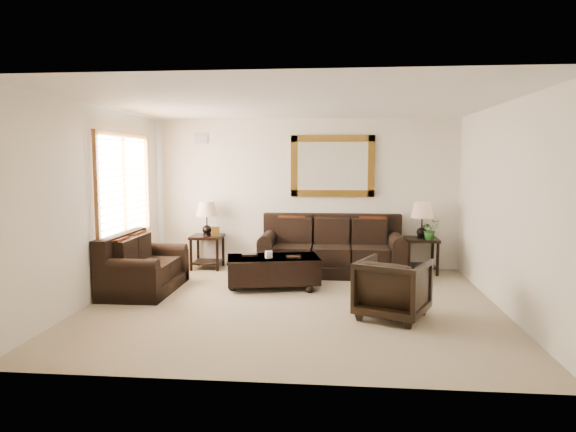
# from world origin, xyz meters

# --- Properties ---
(room) EXTENTS (5.51, 5.01, 2.71)m
(room) POSITION_xyz_m (0.00, 0.00, 1.35)
(room) COLOR gray
(room) RESTS_ON ground
(window) EXTENTS (0.07, 1.96, 1.66)m
(window) POSITION_xyz_m (-2.70, 0.90, 1.55)
(window) COLOR white
(window) RESTS_ON room
(mirror) EXTENTS (1.50, 0.06, 1.10)m
(mirror) POSITION_xyz_m (0.51, 2.47, 1.85)
(mirror) COLOR #513710
(mirror) RESTS_ON room
(air_vent) EXTENTS (0.25, 0.02, 0.18)m
(air_vent) POSITION_xyz_m (-1.90, 2.48, 2.35)
(air_vent) COLOR #999999
(air_vent) RESTS_ON room
(sofa) EXTENTS (2.45, 1.06, 1.00)m
(sofa) POSITION_xyz_m (0.51, 2.02, 0.36)
(sofa) COLOR black
(sofa) RESTS_ON room
(loveseat) EXTENTS (0.91, 1.54, 0.86)m
(loveseat) POSITION_xyz_m (-2.33, 0.51, 0.32)
(loveseat) COLOR black
(loveseat) RESTS_ON room
(end_table_left) EXTENTS (0.56, 0.56, 1.22)m
(end_table_left) POSITION_xyz_m (-1.74, 2.18, 0.80)
(end_table_left) COLOR black
(end_table_left) RESTS_ON room
(end_table_right) EXTENTS (0.56, 0.56, 1.23)m
(end_table_right) POSITION_xyz_m (2.06, 2.18, 0.80)
(end_table_right) COLOR black
(end_table_right) RESTS_ON room
(coffee_table) EXTENTS (1.53, 1.03, 0.60)m
(coffee_table) POSITION_xyz_m (-0.38, 0.90, 0.30)
(coffee_table) COLOR black
(coffee_table) RESTS_ON room
(armchair) EXTENTS (1.03, 1.00, 0.82)m
(armchair) POSITION_xyz_m (1.29, -0.48, 0.41)
(armchair) COLOR black
(armchair) RESTS_ON floor
(potted_plant) EXTENTS (0.40, 0.42, 0.26)m
(potted_plant) POSITION_xyz_m (2.18, 2.08, 0.74)
(potted_plant) COLOR #22561D
(potted_plant) RESTS_ON end_table_right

